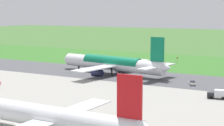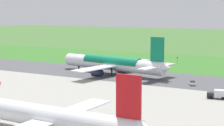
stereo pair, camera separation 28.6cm
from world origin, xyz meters
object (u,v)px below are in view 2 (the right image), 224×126
Objects in this scene: service_truck_baggage at (218,94)px; traffic_cone_orange at (166,63)px; airliner_parked_mid at (48,116)px; no_stopping_sign at (177,60)px; service_car_followme at (192,83)px; airliner_main at (113,63)px.

traffic_cone_orange is at bearing -56.86° from service_truck_baggage.
airliner_parked_mid reaches higher than no_stopping_sign.
service_truck_baggage is at bearing 123.14° from traffic_cone_orange.
service_truck_baggage is (-21.87, -50.21, -2.44)m from airliner_parked_mid.
service_truck_baggage is 75.03m from traffic_cone_orange.
service_truck_baggage is 21.20m from service_car_followme.
airliner_parked_mid reaches higher than traffic_cone_orange.
no_stopping_sign is at bearing -127.22° from traffic_cone_orange.
service_truck_baggage is 1.35× the size of service_car_followme.
no_stopping_sign is 5.38× the size of traffic_cone_orange.
service_car_followme is at bearing -97.40° from airliner_parked_mid.
service_car_followme is at bearing 115.29° from no_stopping_sign.
no_stopping_sign is (37.34, -67.66, 0.34)m from service_truck_baggage.
airliner_main is 53.93m from service_truck_baggage.
traffic_cone_orange is at bearing -80.39° from airliner_parked_mid.
airliner_parked_mid is at bearing 109.79° from airliner_main.
no_stopping_sign reaches higher than service_truck_baggage.
airliner_main reaches higher than no_stopping_sign.
service_car_followme is 56.51m from no_stopping_sign.
no_stopping_sign is 6.25m from traffic_cone_orange.
service_car_followme is at bearing 168.79° from airliner_main.
airliner_main is 98.25× the size of traffic_cone_orange.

